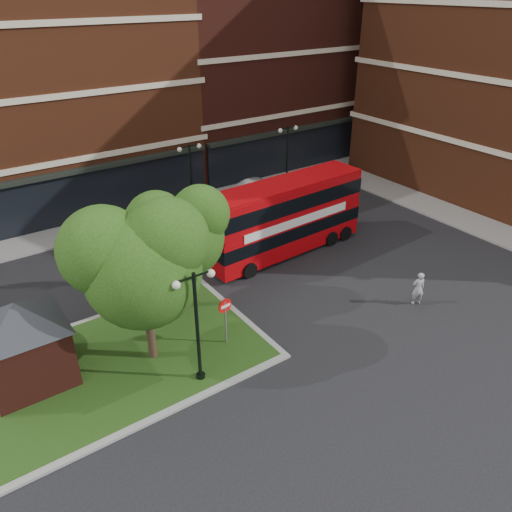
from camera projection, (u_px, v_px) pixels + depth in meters
ground at (309, 334)px, 22.66m from camera, size 120.00×120.00×0.00m
pavement_far at (154, 212)px, 34.48m from camera, size 44.00×3.00×0.12m
pavement_side at (484, 227)px, 32.34m from camera, size 3.00×28.00×0.12m
terrace_far_right at (258, 61)px, 43.05m from camera, size 18.00×12.00×16.00m
traffic_island at (115, 364)px, 20.77m from camera, size 12.60×7.60×0.15m
kiosk at (22, 334)px, 18.90m from camera, size 6.51×6.51×3.60m
tree_island_west at (138, 260)px, 18.89m from camera, size 5.40×4.71×7.21m
tree_island_east at (180, 230)px, 22.46m from camera, size 4.46×3.90×6.29m
lamp_island at (197, 323)px, 18.68m from camera, size 1.72×0.36×5.00m
lamp_far_left at (191, 176)px, 32.71m from camera, size 1.72×0.36×5.00m
lamp_far_right at (287, 155)px, 36.72m from camera, size 1.72×0.36×5.00m
bus at (285, 213)px, 28.41m from camera, size 10.06×2.71×3.81m
woman at (418, 288)px, 24.38m from camera, size 0.76×0.65×1.76m
car_silver at (169, 211)px, 32.78m from camera, size 4.69×1.95×1.59m
car_white at (261, 189)px, 36.53m from camera, size 4.38×1.54×1.44m
no_entry_sign at (225, 313)px, 21.17m from camera, size 0.66×0.12×2.40m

